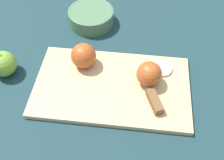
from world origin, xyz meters
TOP-DOWN VIEW (x-y plane):
  - ground_plane at (0.00, 0.00)m, footprint 4.00×4.00m
  - cutting_board at (0.00, 0.00)m, footprint 0.45×0.32m
  - apple_half_left at (-0.10, 0.04)m, footprint 0.07×0.07m
  - apple_half_right at (0.09, 0.04)m, footprint 0.07×0.07m
  - knife at (0.11, -0.02)m, footprint 0.11×0.14m
  - apple_slice at (0.11, 0.09)m, footprint 0.06×0.06m
  - apple_whole at (-0.30, -0.04)m, footprint 0.07×0.07m
  - bowl at (-0.15, 0.23)m, footprint 0.15×0.15m

SIDE VIEW (x-z plane):
  - ground_plane at x=0.00m, z-range 0.00..0.00m
  - cutting_board at x=0.00m, z-range 0.00..0.01m
  - apple_slice at x=0.11m, z-range 0.01..0.02m
  - knife at x=0.11m, z-range 0.01..0.04m
  - bowl at x=-0.15m, z-range 0.00..0.05m
  - apple_whole at x=-0.30m, z-range -0.01..0.08m
  - apple_half_right at x=0.09m, z-range 0.01..0.08m
  - apple_half_left at x=-0.10m, z-range 0.01..0.08m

